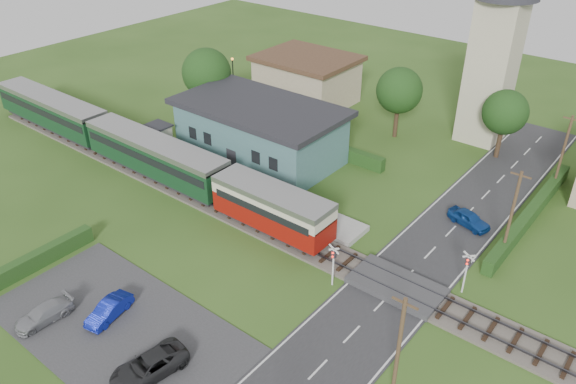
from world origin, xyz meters
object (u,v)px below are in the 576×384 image
Objects in this scene: crossing_signal_near at (333,260)px; church_tower at (497,40)px; crossing_signal_far at (467,267)px; car_park_dark at (149,366)px; house_west at (307,79)px; car_on_road at (469,219)px; car_park_silver at (44,314)px; train at (133,146)px; car_park_blue at (109,310)px; pedestrian_far at (156,145)px; equipment_hut at (158,137)px; station_building at (260,130)px; pedestrian_near at (268,192)px.

church_tower is at bearing 92.82° from crossing_signal_near.
church_tower is at bearing 110.02° from crossing_signal_far.
church_tower is 3.98× the size of car_park_dark.
car_on_road is at bearing -26.60° from house_west.
car_park_silver is at bearing 163.77° from car_on_road.
car_park_dark is (-2.15, -41.14, -9.53)m from church_tower.
crossing_signal_far is at bearing 4.38° from train.
house_west is 3.19× the size of car_park_blue.
car_park_dark is (-7.84, -25.28, 0.05)m from car_on_road.
car_park_blue is (-16.32, -16.15, -1.50)m from crossing_signal_far.
crossing_signal_near is at bearing -106.64° from pedestrian_far.
car_park_silver is at bearing -57.84° from equipment_hut.
pedestrian_far is (-14.90, 16.30, 0.59)m from car_park_blue.
station_building reaches higher than crossing_signal_near.
car_park_blue is at bearing -135.31° from crossing_signal_far.
car_park_silver is 8.57m from car_park_dark.
car_on_road is at bearing 110.61° from crossing_signal_far.
station_building is 1.48× the size of house_west.
car_park_dark is at bearing -61.97° from station_building.
train is 23.16m from house_west.
pedestrian_near is (11.57, -20.57, -1.42)m from house_west.
crossing_signal_far is at bearing 158.90° from pedestrian_near.
crossing_signal_far is at bearing -144.16° from car_on_road.
house_west is 5.88× the size of pedestrian_near.
car_park_dark is at bearing -64.92° from house_west.
house_west is (-5.00, 14.01, 0.10)m from station_building.
equipment_hut reaches higher than pedestrian_far.
crossing_signal_far is (31.60, -0.81, 0.39)m from equipment_hut.
car_park_silver is (12.06, -16.50, -1.56)m from train.
church_tower reaches higher than car_park_blue.
house_west is 2.44× the size of car_park_dark.
crossing_signal_near is 2.10× the size of pedestrian_far.
car_on_road is at bearing -79.98° from pedestrian_far.
crossing_signal_far is 0.94× the size of car_on_road.
station_building is 9.38m from pedestrian_near.
crossing_signal_far is 17.05m from pedestrian_near.
car_park_silver is at bearing -53.84° from train.
house_west reaches higher than pedestrian_far.
crossing_signal_near is 0.97× the size of car_park_blue.
car_park_silver is (9.39, -39.50, -2.18)m from house_west.
crossing_signal_near is at bearing -5.71° from train.
crossing_signal_far is at bearing -95.27° from pedestrian_far.
pedestrian_far reaches higher than car_park_blue.
car_on_road is 1.90× the size of pedestrian_near.
pedestrian_near is (-14.12, -7.71, 0.72)m from car_on_road.
equipment_hut reaches higher than car_on_road.
car_park_silver is (-19.21, -18.89, -1.53)m from crossing_signal_far.
train is 12.77× the size of car_park_blue.
car_park_dark is at bearing -105.58° from crossing_signal_near.
car_on_road is (25.69, -12.86, -2.15)m from house_west.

